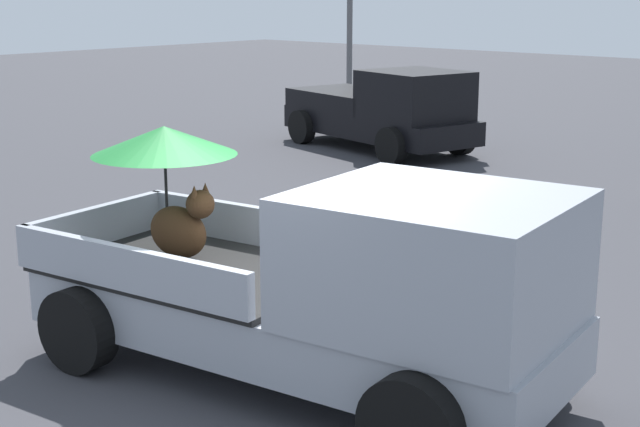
% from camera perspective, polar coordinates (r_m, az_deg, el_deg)
% --- Properties ---
extents(ground_plane, '(80.00, 80.00, 0.00)m').
position_cam_1_polar(ground_plane, '(8.66, -1.64, -10.01)').
color(ground_plane, '#38383D').
extents(pickup_truck_main, '(5.25, 2.79, 2.18)m').
position_cam_1_polar(pickup_truck_main, '(8.11, 0.57, -4.26)').
color(pickup_truck_main, black).
rests_on(pickup_truck_main, ground).
extents(pickup_truck_red, '(5.08, 3.01, 1.80)m').
position_cam_1_polar(pickup_truck_red, '(20.34, 3.99, 6.34)').
color(pickup_truck_red, black).
rests_on(pickup_truck_red, ground).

